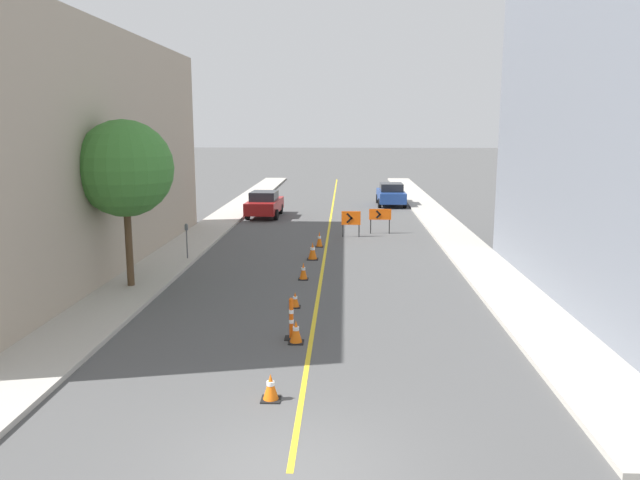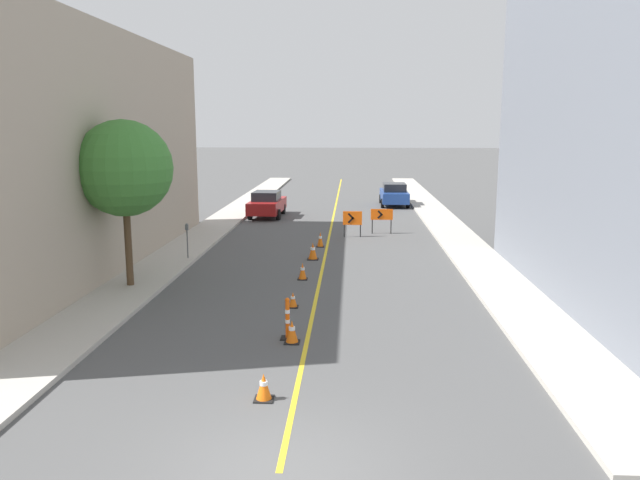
% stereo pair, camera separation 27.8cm
% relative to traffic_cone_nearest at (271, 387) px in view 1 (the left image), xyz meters
% --- Properties ---
extents(ground_plane, '(300.00, 300.00, 0.00)m').
position_rel_traffic_cone_nearest_xyz_m(ground_plane, '(0.63, -2.73, -0.28)').
color(ground_plane, '#4C4C4C').
extents(lane_stripe, '(0.12, 56.11, 0.01)m').
position_rel_traffic_cone_nearest_xyz_m(lane_stripe, '(0.63, 25.32, -0.28)').
color(lane_stripe, gold).
rests_on(lane_stripe, ground_plane).
extents(sidewalk_left, '(2.15, 56.11, 0.13)m').
position_rel_traffic_cone_nearest_xyz_m(sidewalk_left, '(-5.76, 25.32, -0.21)').
color(sidewalk_left, '#ADA89E').
rests_on(sidewalk_left, ground_plane).
extents(sidewalk_right, '(2.15, 56.11, 0.13)m').
position_rel_traffic_cone_nearest_xyz_m(sidewalk_right, '(7.02, 25.32, -0.21)').
color(sidewalk_right, '#ADA89E').
rests_on(sidewalk_right, ground_plane).
extents(building_facade_left, '(6.00, 22.16, 9.12)m').
position_rel_traffic_cone_nearest_xyz_m(building_facade_left, '(-9.83, 11.29, 4.28)').
color(building_facade_left, tan).
rests_on(building_facade_left, ground_plane).
extents(traffic_cone_nearest, '(0.40, 0.40, 0.57)m').
position_rel_traffic_cone_nearest_xyz_m(traffic_cone_nearest, '(0.00, 0.00, 0.00)').
color(traffic_cone_nearest, black).
rests_on(traffic_cone_nearest, ground_plane).
extents(traffic_cone_second, '(0.40, 0.40, 0.61)m').
position_rel_traffic_cone_nearest_xyz_m(traffic_cone_second, '(0.25, 3.44, 0.02)').
color(traffic_cone_second, black).
rests_on(traffic_cone_second, ground_plane).
extents(traffic_cone_third, '(0.33, 0.33, 0.48)m').
position_rel_traffic_cone_nearest_xyz_m(traffic_cone_third, '(-0.03, 6.65, -0.04)').
color(traffic_cone_third, black).
rests_on(traffic_cone_third, ground_plane).
extents(traffic_cone_fourth, '(0.36, 0.36, 0.63)m').
position_rel_traffic_cone_nearest_xyz_m(traffic_cone_fourth, '(-0.01, 10.22, 0.03)').
color(traffic_cone_fourth, black).
rests_on(traffic_cone_fourth, ground_plane).
extents(traffic_cone_fifth, '(0.47, 0.47, 0.73)m').
position_rel_traffic_cone_nearest_xyz_m(traffic_cone_fifth, '(0.15, 13.69, 0.08)').
color(traffic_cone_fifth, black).
rests_on(traffic_cone_fifth, ground_plane).
extents(traffic_cone_farthest, '(0.36, 0.36, 0.71)m').
position_rel_traffic_cone_nearest_xyz_m(traffic_cone_farthest, '(0.32, 16.48, 0.07)').
color(traffic_cone_farthest, black).
rests_on(traffic_cone_farthest, ground_plane).
extents(delineator_post_front, '(0.36, 0.36, 1.12)m').
position_rel_traffic_cone_nearest_xyz_m(delineator_post_front, '(0.11, 3.75, 0.20)').
color(delineator_post_front, black).
rests_on(delineator_post_front, ground_plane).
extents(arrow_barricade_primary, '(0.96, 0.08, 1.31)m').
position_rel_traffic_cone_nearest_xyz_m(arrow_barricade_primary, '(1.80, 19.18, 0.63)').
color(arrow_barricade_primary, '#EF560C').
rests_on(arrow_barricade_primary, ground_plane).
extents(arrow_barricade_secondary, '(1.15, 0.09, 1.29)m').
position_rel_traffic_cone_nearest_xyz_m(arrow_barricade_secondary, '(3.33, 20.21, 0.67)').
color(arrow_barricade_secondary, '#EF560C').
rests_on(arrow_barricade_secondary, ground_plane).
extents(parked_car_curb_near, '(1.98, 4.37, 1.59)m').
position_rel_traffic_cone_nearest_xyz_m(parked_car_curb_near, '(-3.47, 26.00, 0.52)').
color(parked_car_curb_near, maroon).
rests_on(parked_car_curb_near, ground_plane).
extents(parked_car_curb_mid, '(1.94, 4.32, 1.59)m').
position_rel_traffic_cone_nearest_xyz_m(parked_car_curb_mid, '(4.73, 31.85, 0.52)').
color(parked_car_curb_mid, navy).
rests_on(parked_car_curb_mid, ground_plane).
extents(parking_meter_near_curb, '(0.12, 0.11, 1.46)m').
position_rel_traffic_cone_nearest_xyz_m(parking_meter_near_curb, '(-5.03, 13.10, 0.88)').
color(parking_meter_near_curb, '#4C4C51').
rests_on(parking_meter_near_curb, sidewalk_left).
extents(street_tree_left_near, '(3.25, 3.25, 5.64)m').
position_rel_traffic_cone_nearest_xyz_m(street_tree_left_near, '(-5.86, 8.62, 3.86)').
color(street_tree_left_near, '#4C3823').
rests_on(street_tree_left_near, sidewalk_left).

